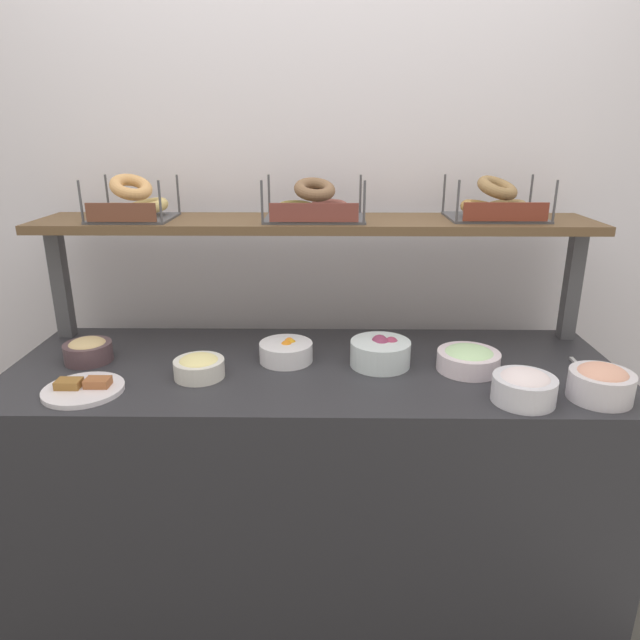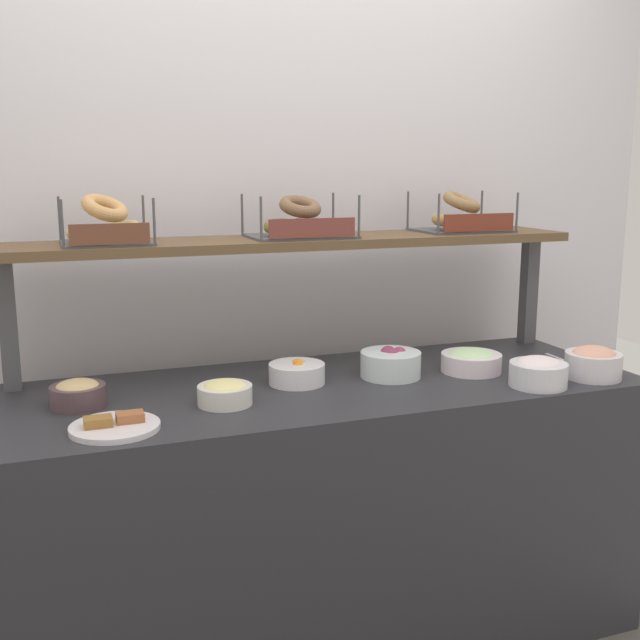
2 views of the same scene
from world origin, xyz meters
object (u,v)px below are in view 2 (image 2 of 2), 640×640
(bowl_scallion_spread, at_px, (471,360))
(bowl_beet_salad, at_px, (391,363))
(serving_plate_white, at_px, (115,426))
(bagel_basket_everything, at_px, (461,218))
(bowl_cream_cheese, at_px, (538,372))
(serving_spoon_near_plate, at_px, (567,362))
(bagel_basket_cinnamon_raisin, at_px, (299,224))
(bowl_hummus, at_px, (78,393))
(bowl_egg_salad, at_px, (225,392))
(bowl_lox_spread, at_px, (593,362))
(bagel_basket_plain, at_px, (105,228))
(bowl_fruit_salad, at_px, (297,373))

(bowl_scallion_spread, distance_m, bowl_beet_salad, 0.28)
(bowl_beet_salad, distance_m, serving_plate_white, 0.90)
(bowl_beet_salad, height_order, bagel_basket_everything, bagel_basket_everything)
(bowl_scallion_spread, bearing_deg, bowl_cream_cheese, -64.63)
(serving_spoon_near_plate, relative_size, bagel_basket_everything, 0.55)
(bowl_beet_salad, bearing_deg, bagel_basket_cinnamon_raisin, 131.33)
(serving_spoon_near_plate, xyz_separation_m, bagel_basket_cinnamon_raisin, (-0.85, 0.32, 0.47))
(bowl_hummus, relative_size, serving_spoon_near_plate, 0.87)
(bowl_cream_cheese, distance_m, serving_spoon_near_plate, 0.32)
(bowl_egg_salad, bearing_deg, bowl_hummus, 162.90)
(serving_spoon_near_plate, bearing_deg, bowl_beet_salad, 173.91)
(bowl_egg_salad, xyz_separation_m, bowl_lox_spread, (1.16, -0.14, 0.02))
(bowl_lox_spread, bearing_deg, bowl_cream_cheese, -175.36)
(bowl_lox_spread, height_order, bagel_basket_plain, bagel_basket_plain)
(bowl_lox_spread, relative_size, serving_plate_white, 0.77)
(bowl_beet_salad, relative_size, bagel_basket_plain, 0.72)
(bowl_fruit_salad, bearing_deg, serving_spoon_near_plate, -5.95)
(bowl_egg_salad, relative_size, bowl_cream_cheese, 0.88)
(bowl_fruit_salad, bearing_deg, bagel_basket_plain, 157.82)
(bowl_lox_spread, height_order, bowl_beet_salad, bowl_lox_spread)
(bowl_fruit_salad, height_order, bagel_basket_plain, bagel_basket_plain)
(bowl_hummus, distance_m, bowl_cream_cheese, 1.36)
(bowl_lox_spread, height_order, bowl_hummus, bowl_lox_spread)
(bowl_egg_salad, xyz_separation_m, bagel_basket_plain, (-0.27, 0.35, 0.44))
(bowl_lox_spread, distance_m, bowl_cream_cheese, 0.22)
(bowl_egg_salad, relative_size, bowl_lox_spread, 0.88)
(serving_plate_white, distance_m, bagel_basket_cinnamon_raisin, 0.93)
(bowl_lox_spread, height_order, bagel_basket_everything, bagel_basket_everything)
(bowl_beet_salad, height_order, bagel_basket_cinnamon_raisin, bagel_basket_cinnamon_raisin)
(bowl_egg_salad, bearing_deg, bagel_basket_plain, 128.15)
(bowl_scallion_spread, xyz_separation_m, bagel_basket_plain, (-1.11, 0.28, 0.44))
(bowl_scallion_spread, bearing_deg, bagel_basket_cinnamon_raisin, 149.85)
(bowl_fruit_salad, distance_m, bowl_cream_cheese, 0.74)
(bowl_scallion_spread, relative_size, bowl_beet_salad, 1.02)
(bowl_scallion_spread, height_order, serving_spoon_near_plate, bowl_scallion_spread)
(bagel_basket_plain, distance_m, bagel_basket_cinnamon_raisin, 0.62)
(bowl_cream_cheese, xyz_separation_m, serving_plate_white, (-1.25, 0.04, -0.03))
(bowl_scallion_spread, bearing_deg, serving_spoon_near_plate, -4.98)
(bowl_egg_salad, bearing_deg, bowl_lox_spread, -6.66)
(bowl_beet_salad, bearing_deg, bowl_egg_salad, -169.94)
(serving_spoon_near_plate, bearing_deg, bowl_lox_spread, -101.83)
(bowl_hummus, xyz_separation_m, bagel_basket_plain, (0.12, 0.23, 0.44))
(bagel_basket_everything, bearing_deg, bowl_egg_salad, -158.77)
(serving_plate_white, bearing_deg, bowl_scallion_spread, 8.65)
(bowl_egg_salad, height_order, bowl_hummus, bowl_hummus)
(bowl_hummus, bearing_deg, bowl_lox_spread, -9.36)
(bowl_egg_salad, bearing_deg, serving_plate_white, -160.50)
(bowl_beet_salad, bearing_deg, bowl_fruit_salad, 174.34)
(bowl_scallion_spread, distance_m, bagel_basket_plain, 1.23)
(bowl_fruit_salad, relative_size, bowl_lox_spread, 0.99)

